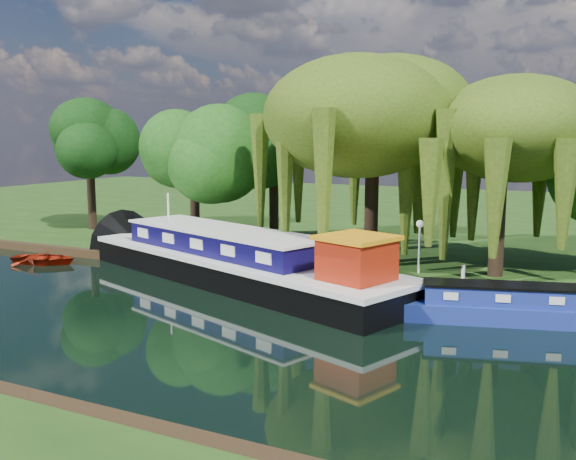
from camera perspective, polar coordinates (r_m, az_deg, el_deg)
The scene contains 12 objects.
ground at distance 22.08m, azimuth 3.00°, elevation -10.08°, with size 120.00×120.00×0.00m, color black.
far_bank at distance 54.29m, azimuth 17.46°, elevation 0.91°, with size 120.00×52.00×0.45m, color #1B3A10.
dutch_barge at distance 30.65m, azimuth -4.40°, elevation -2.85°, with size 19.63×10.61×4.07m.
narrowboat at distance 25.87m, azimuth 20.38°, elevation -6.54°, with size 10.76×4.64×1.56m.
red_dinghy at distance 37.75m, azimuth -20.83°, elevation -2.79°, with size 2.56×3.59×0.74m, color maroon.
willow_left at distance 32.76m, azimuth 7.57°, elevation 9.66°, with size 8.37×8.37×10.03m.
willow_right at distance 31.08m, azimuth 18.44°, elevation 7.30°, with size 6.94×6.94×8.45m.
tree_far_left at distance 38.23m, azimuth -8.38°, elevation 6.79°, with size 4.98×4.98×8.02m.
tree_far_back at distance 46.58m, azimuth -17.25°, elevation 7.03°, with size 4.84×4.84×8.14m.
tree_far_mid at distance 39.30m, azimuth -1.28°, elevation 7.23°, with size 5.06×5.06×8.27m.
lamppost at distance 31.07m, azimuth 11.63°, elevation -0.21°, with size 0.36×0.36×2.56m.
mooring_posts at distance 29.62m, azimuth 8.62°, elevation -3.44°, with size 19.16×0.16×1.00m.
Camera 1 is at (8.30, -19.22, 7.04)m, focal length 40.00 mm.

